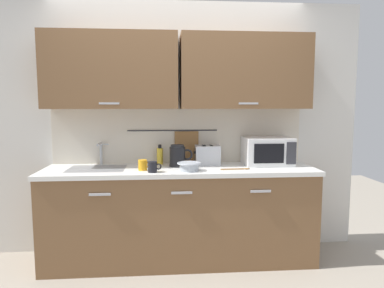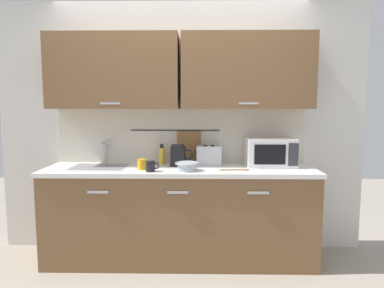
% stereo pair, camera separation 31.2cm
% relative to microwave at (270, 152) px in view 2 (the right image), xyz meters
% --- Properties ---
extents(ground, '(8.00, 8.00, 0.00)m').
position_rel_microwave_xyz_m(ground, '(-0.87, -0.41, -1.04)').
color(ground, '#9E9384').
extents(counter_unit, '(2.53, 0.64, 0.90)m').
position_rel_microwave_xyz_m(counter_unit, '(-0.88, -0.11, -0.58)').
color(counter_unit, brown).
rests_on(counter_unit, ground).
extents(back_wall_assembly, '(3.70, 0.41, 2.50)m').
position_rel_microwave_xyz_m(back_wall_assembly, '(-0.87, 0.12, 0.49)').
color(back_wall_assembly, silver).
rests_on(back_wall_assembly, ground).
extents(sink_faucet, '(0.09, 0.17, 0.22)m').
position_rel_microwave_xyz_m(sink_faucet, '(-1.63, 0.12, 0.01)').
color(sink_faucet, '#B2B5BA').
rests_on(sink_faucet, counter_unit).
extents(microwave, '(0.46, 0.35, 0.27)m').
position_rel_microwave_xyz_m(microwave, '(0.00, 0.00, 0.00)').
color(microwave, white).
rests_on(microwave, counter_unit).
extents(electric_kettle, '(0.23, 0.16, 0.21)m').
position_rel_microwave_xyz_m(electric_kettle, '(-0.88, -0.03, -0.03)').
color(electric_kettle, black).
rests_on(electric_kettle, counter_unit).
extents(dish_soap_bottle, '(0.06, 0.06, 0.20)m').
position_rel_microwave_xyz_m(dish_soap_bottle, '(-1.06, 0.10, -0.05)').
color(dish_soap_bottle, yellow).
rests_on(dish_soap_bottle, counter_unit).
extents(mug_near_sink, '(0.12, 0.08, 0.09)m').
position_rel_microwave_xyz_m(mug_near_sink, '(-1.11, -0.31, -0.09)').
color(mug_near_sink, black).
rests_on(mug_near_sink, counter_unit).
extents(mixing_bowl, '(0.21, 0.21, 0.08)m').
position_rel_microwave_xyz_m(mixing_bowl, '(-0.79, -0.27, -0.09)').
color(mixing_bowl, '#A5ADB7').
rests_on(mixing_bowl, counter_unit).
extents(toaster, '(0.26, 0.17, 0.19)m').
position_rel_microwave_xyz_m(toaster, '(-0.59, 0.04, -0.04)').
color(toaster, '#B7BABF').
rests_on(toaster, counter_unit).
extents(mug_by_kettle, '(0.12, 0.08, 0.09)m').
position_rel_microwave_xyz_m(mug_by_kettle, '(-1.20, -0.20, -0.09)').
color(mug_by_kettle, orange).
rests_on(mug_by_kettle, counter_unit).
extents(wooden_spoon, '(0.28, 0.05, 0.01)m').
position_rel_microwave_xyz_m(wooden_spoon, '(-0.33, -0.24, -0.13)').
color(wooden_spoon, '#9E7042').
rests_on(wooden_spoon, counter_unit).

